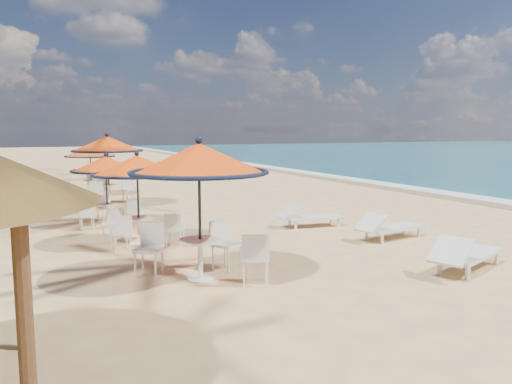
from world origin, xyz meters
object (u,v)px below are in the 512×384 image
Objects in this scene: station_3 at (108,153)px; station_0 at (201,176)px; station_1 at (137,177)px; station_2 at (106,173)px; station_4 at (91,157)px; lounger_mid at (388,227)px; lounger_near at (465,254)px; lounger_far at (308,216)px.

station_0 is at bearing -89.83° from station_3.
station_0 is 10.27m from station_3.
station_2 is at bearing 94.77° from station_1.
station_1 is 6.92m from station_3.
station_4 is 13.76m from lounger_mid.
station_4 is (0.26, 10.32, -0.05)m from station_1.
station_4 is (0.52, 7.29, 0.07)m from station_2.
lounger_mid is at bearing -58.84° from station_3.
station_2 is 0.94× the size of lounger_near.
lounger_far is at bearing 38.21° from station_0.
station_2 reaches higher than lounger_far.
lounger_mid is (6.16, -5.19, -1.21)m from station_2.
station_1 is (-0.45, 3.37, -0.28)m from station_0.
lounger_far is (4.46, 3.51, -1.64)m from station_0.
station_3 is at bearing 112.78° from lounger_mid.
station_2 is 0.96× the size of station_4.
station_2 is 7.31m from station_4.
station_3 is at bearing 86.50° from station_1.
station_3 reaches higher than station_0.
station_0 is 6.44m from station_2.
lounger_mid is 2.51m from lounger_far.
lounger_near is at bearing -71.82° from station_4.
lounger_mid is at bearing -58.38° from lounger_far.
station_0 is at bearing -175.92° from lounger_mid.
station_0 is 1.36× the size of lounger_far.
lounger_near is 1.15× the size of lounger_far.
station_3 is 1.19× the size of lounger_near.
station_4 is at bearing 92.67° from station_3.
station_2 is at bearing 96.30° from station_0.
station_2 is at bearing -99.87° from station_3.
station_3 reaches higher than lounger_far.
station_3 is at bearing 90.17° from station_0.
station_0 reaches higher than lounger_near.
station_0 reaches higher than lounger_mid.
lounger_far is (4.49, -6.76, -1.64)m from station_3.
lounger_mid reaches higher than lounger_far.
station_0 is at bearing -82.35° from station_1.
lounger_mid is (5.64, -12.48, -1.29)m from station_4.
lounger_near is (5.07, -15.45, -1.26)m from station_4.
station_1 is 10.32m from station_4.
station_4 is at bearing 88.54° from station_1.
station_1 is 0.85× the size of station_3.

